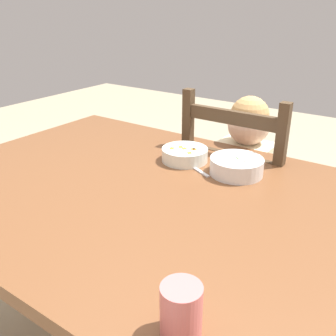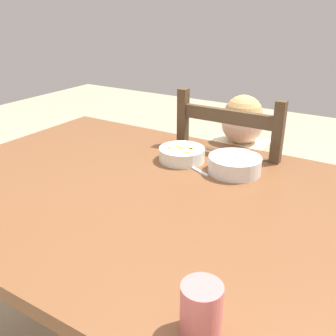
% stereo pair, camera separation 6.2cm
% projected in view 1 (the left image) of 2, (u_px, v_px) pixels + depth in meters
% --- Properties ---
extents(dining_table, '(1.43, 1.02, 0.76)m').
position_uv_depth(dining_table, '(142.00, 213.00, 1.21)').
color(dining_table, brown).
rests_on(dining_table, ground).
extents(dining_chair, '(0.42, 0.42, 0.98)m').
position_uv_depth(dining_chair, '(239.00, 207.00, 1.66)').
color(dining_chair, '#483522').
rests_on(dining_chair, ground).
extents(child_figure, '(0.32, 0.31, 0.95)m').
position_uv_depth(child_figure, '(242.00, 173.00, 1.59)').
color(child_figure, beige).
rests_on(child_figure, ground).
extents(bowl_of_peas, '(0.18, 0.18, 0.06)m').
position_uv_depth(bowl_of_peas, '(237.00, 166.00, 1.26)').
color(bowl_of_peas, white).
rests_on(bowl_of_peas, dining_table).
extents(bowl_of_carrots, '(0.17, 0.17, 0.05)m').
position_uv_depth(bowl_of_carrots, '(185.00, 154.00, 1.36)').
color(bowl_of_carrots, white).
rests_on(bowl_of_carrots, dining_table).
extents(spoon, '(0.13, 0.08, 0.01)m').
position_uv_depth(spoon, '(193.00, 166.00, 1.32)').
color(spoon, silver).
rests_on(spoon, dining_table).
extents(drinking_cup, '(0.07, 0.07, 0.10)m').
position_uv_depth(drinking_cup, '(181.00, 311.00, 0.64)').
color(drinking_cup, '#D46D6C').
rests_on(drinking_cup, dining_table).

